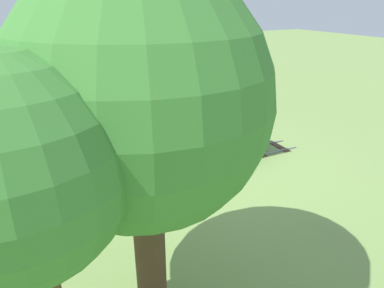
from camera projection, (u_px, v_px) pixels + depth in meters
The scene contains 8 objects.
ground_plane at pixel (210, 162), 8.07m from camera, with size 60.00×60.00×0.00m, color #75934C.
track at pixel (193, 165), 7.89m from camera, with size 0.74×5.70×0.04m.
locomotive at pixel (157, 154), 7.36m from camera, with size 0.70×1.44×0.98m.
passenger_car at pixel (227, 142), 8.10m from camera, with size 0.80×2.00×0.97m.
conductor_person at pixel (154, 118), 8.10m from camera, with size 0.30×0.30×1.62m.
oak_tree_near at pixel (141, 102), 3.27m from camera, with size 2.54×2.54×3.92m.
oak_tree_far at pixel (90, 28), 9.63m from camera, with size 2.49×2.49×4.06m.
oak_tree_distant at pixel (16, 176), 2.42m from camera, with size 1.70×1.70×3.27m.
Camera 1 is at (-6.34, 3.59, 3.53)m, focal length 32.02 mm.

